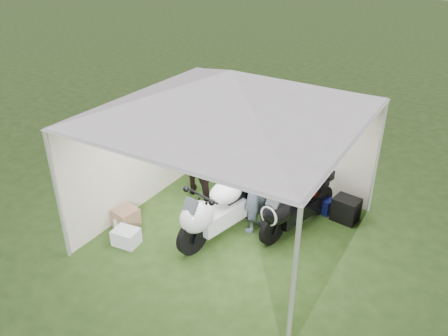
{
  "coord_description": "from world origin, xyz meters",
  "views": [
    {
      "loc": [
        3.28,
        -5.71,
        4.76
      ],
      "look_at": [
        -0.34,
        0.35,
        1.06
      ],
      "focal_mm": 35.0,
      "sensor_mm": 36.0,
      "label": 1
    }
  ],
  "objects_px": {
    "motorcycle_black": "(295,204)",
    "crate_0": "(126,237)",
    "paddock_stand": "(322,204)",
    "crate_1": "(126,218)",
    "crate_2": "(124,222)",
    "person_dark_jacket": "(200,149)",
    "canopy_tent": "(232,96)",
    "person_blue_jacket": "(256,190)",
    "equipment_box": "(346,209)",
    "motorcycle_white": "(219,208)"
  },
  "relations": [
    {
      "from": "motorcycle_black",
      "to": "crate_0",
      "type": "distance_m",
      "value": 3.05
    },
    {
      "from": "paddock_stand",
      "to": "crate_1",
      "type": "xyz_separation_m",
      "value": [
        -2.97,
        -2.36,
        0.02
      ]
    },
    {
      "from": "crate_2",
      "to": "motorcycle_black",
      "type": "bearing_deg",
      "value": 29.55
    },
    {
      "from": "person_dark_jacket",
      "to": "crate_0",
      "type": "distance_m",
      "value": 2.35
    },
    {
      "from": "paddock_stand",
      "to": "crate_0",
      "type": "relative_size",
      "value": 0.95
    },
    {
      "from": "canopy_tent",
      "to": "person_blue_jacket",
      "type": "bearing_deg",
      "value": 37.29
    },
    {
      "from": "person_dark_jacket",
      "to": "crate_0",
      "type": "relative_size",
      "value": 4.61
    },
    {
      "from": "canopy_tent",
      "to": "paddock_stand",
      "type": "bearing_deg",
      "value": 50.64
    },
    {
      "from": "person_dark_jacket",
      "to": "equipment_box",
      "type": "height_order",
      "value": "person_dark_jacket"
    },
    {
      "from": "person_blue_jacket",
      "to": "crate_2",
      "type": "xyz_separation_m",
      "value": [
        -2.1,
        -1.2,
        -0.73
      ]
    },
    {
      "from": "canopy_tent",
      "to": "crate_1",
      "type": "distance_m",
      "value": 3.09
    },
    {
      "from": "motorcycle_white",
      "to": "crate_2",
      "type": "xyz_separation_m",
      "value": [
        -1.66,
        -0.67,
        -0.49
      ]
    },
    {
      "from": "crate_1",
      "to": "crate_2",
      "type": "relative_size",
      "value": 1.33
    },
    {
      "from": "canopy_tent",
      "to": "motorcycle_white",
      "type": "relative_size",
      "value": 2.64
    },
    {
      "from": "motorcycle_white",
      "to": "crate_2",
      "type": "distance_m",
      "value": 1.86
    },
    {
      "from": "person_blue_jacket",
      "to": "motorcycle_white",
      "type": "bearing_deg",
      "value": -29.68
    },
    {
      "from": "canopy_tent",
      "to": "person_blue_jacket",
      "type": "height_order",
      "value": "canopy_tent"
    },
    {
      "from": "motorcycle_black",
      "to": "paddock_stand",
      "type": "height_order",
      "value": "motorcycle_black"
    },
    {
      "from": "person_blue_jacket",
      "to": "person_dark_jacket",
      "type": "bearing_deg",
      "value": -101.35
    },
    {
      "from": "paddock_stand",
      "to": "person_blue_jacket",
      "type": "xyz_separation_m",
      "value": [
        -0.87,
        -1.22,
        0.69
      ]
    },
    {
      "from": "motorcycle_black",
      "to": "person_dark_jacket",
      "type": "distance_m",
      "value": 2.27
    },
    {
      "from": "person_dark_jacket",
      "to": "canopy_tent",
      "type": "bearing_deg",
      "value": 154.75
    },
    {
      "from": "motorcycle_black",
      "to": "crate_1",
      "type": "relative_size",
      "value": 4.92
    },
    {
      "from": "person_dark_jacket",
      "to": "crate_0",
      "type": "xyz_separation_m",
      "value": [
        -0.14,
        -2.18,
        -0.85
      ]
    },
    {
      "from": "motorcycle_white",
      "to": "equipment_box",
      "type": "bearing_deg",
      "value": 55.93
    },
    {
      "from": "motorcycle_white",
      "to": "person_blue_jacket",
      "type": "height_order",
      "value": "person_blue_jacket"
    },
    {
      "from": "equipment_box",
      "to": "person_blue_jacket",
      "type": "bearing_deg",
      "value": -139.66
    },
    {
      "from": "person_blue_jacket",
      "to": "crate_0",
      "type": "bearing_deg",
      "value": -37.81
    },
    {
      "from": "paddock_stand",
      "to": "person_blue_jacket",
      "type": "height_order",
      "value": "person_blue_jacket"
    },
    {
      "from": "canopy_tent",
      "to": "paddock_stand",
      "type": "xyz_separation_m",
      "value": [
        1.22,
        1.49,
        -2.42
      ]
    },
    {
      "from": "canopy_tent",
      "to": "paddock_stand",
      "type": "relative_size",
      "value": 13.82
    },
    {
      "from": "motorcycle_black",
      "to": "crate_0",
      "type": "bearing_deg",
      "value": -125.1
    },
    {
      "from": "canopy_tent",
      "to": "crate_2",
      "type": "relative_size",
      "value": 18.92
    },
    {
      "from": "equipment_box",
      "to": "crate_1",
      "type": "bearing_deg",
      "value": -146.46
    },
    {
      "from": "motorcycle_white",
      "to": "person_dark_jacket",
      "type": "relative_size",
      "value": 1.08
    },
    {
      "from": "canopy_tent",
      "to": "crate_1",
      "type": "bearing_deg",
      "value": -153.45
    },
    {
      "from": "person_dark_jacket",
      "to": "person_blue_jacket",
      "type": "bearing_deg",
      "value": 169.09
    },
    {
      "from": "canopy_tent",
      "to": "crate_0",
      "type": "height_order",
      "value": "canopy_tent"
    },
    {
      "from": "canopy_tent",
      "to": "person_dark_jacket",
      "type": "height_order",
      "value": "canopy_tent"
    },
    {
      "from": "crate_2",
      "to": "equipment_box",
      "type": "bearing_deg",
      "value": 34.19
    },
    {
      "from": "crate_2",
      "to": "motorcycle_white",
      "type": "bearing_deg",
      "value": 22.0
    },
    {
      "from": "motorcycle_black",
      "to": "paddock_stand",
      "type": "xyz_separation_m",
      "value": [
        0.25,
        0.88,
        -0.4
      ]
    },
    {
      "from": "motorcycle_white",
      "to": "paddock_stand",
      "type": "bearing_deg",
      "value": 66.02
    },
    {
      "from": "equipment_box",
      "to": "crate_2",
      "type": "bearing_deg",
      "value": -145.81
    },
    {
      "from": "canopy_tent",
      "to": "crate_2",
      "type": "height_order",
      "value": "canopy_tent"
    },
    {
      "from": "paddock_stand",
      "to": "canopy_tent",
      "type": "bearing_deg",
      "value": -129.36
    },
    {
      "from": "equipment_box",
      "to": "motorcycle_black",
      "type": "bearing_deg",
      "value": -132.33
    },
    {
      "from": "crate_1",
      "to": "crate_0",
      "type": "bearing_deg",
      "value": -47.96
    },
    {
      "from": "person_blue_jacket",
      "to": "equipment_box",
      "type": "bearing_deg",
      "value": 140.51
    },
    {
      "from": "paddock_stand",
      "to": "person_dark_jacket",
      "type": "bearing_deg",
      "value": -166.5
    }
  ]
}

